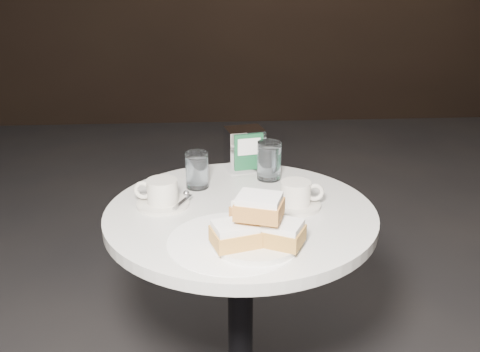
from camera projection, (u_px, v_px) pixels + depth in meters
name	position (u px, v px, depth m)	size (l,w,h in m)	color
cafe_table	(240.00, 275.00, 1.45)	(0.70, 0.70, 0.74)	black
sugar_spill	(233.00, 241.00, 1.22)	(0.30, 0.30, 0.00)	white
beignet_plate	(257.00, 227.00, 1.18)	(0.22, 0.20, 0.13)	silver
coffee_cup_left	(162.00, 194.00, 1.39)	(0.16, 0.16, 0.07)	silver
coffee_cup_right	(296.00, 196.00, 1.39)	(0.14, 0.14, 0.07)	silver
water_glass_left	(197.00, 171.00, 1.50)	(0.08, 0.08, 0.10)	white
water_glass_right	(269.00, 161.00, 1.56)	(0.09, 0.09, 0.11)	white
napkin_dispenser	(245.00, 149.00, 1.63)	(0.13, 0.11, 0.13)	silver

